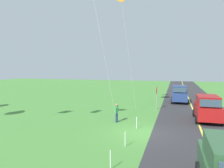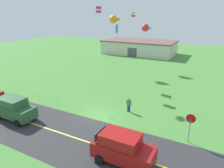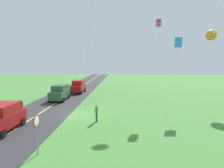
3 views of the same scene
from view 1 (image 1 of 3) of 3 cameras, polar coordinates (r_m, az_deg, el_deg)
ground_plane at (r=16.08m, az=8.40°, el=-12.77°), size 120.00×120.00×0.10m
asphalt_road at (r=16.04m, az=23.07°, el=-12.94°), size 120.00×7.00×0.00m
road_centre_stripe at (r=16.04m, az=23.07°, el=-12.92°), size 120.00×0.16×0.00m
car_suv_foreground at (r=20.81m, az=23.71°, el=-5.73°), size 4.40×2.12×2.24m
car_parked_east_near at (r=30.30m, az=17.32°, el=-2.46°), size 4.40×2.12×2.24m
stop_sign at (r=24.41m, az=11.62°, el=-2.45°), size 0.76×0.08×2.56m
person_adult_near at (r=18.66m, az=1.22°, el=-7.40°), size 0.58×0.22×1.60m
fence_post_1 at (r=10.55m, az=-0.42°, el=-19.32°), size 0.05×0.05×0.90m
fence_post_2 at (r=13.26m, az=3.48°, el=-14.24°), size 0.05×0.05×0.90m
fence_post_3 at (r=16.94m, az=6.49°, el=-10.10°), size 0.05×0.05×0.90m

